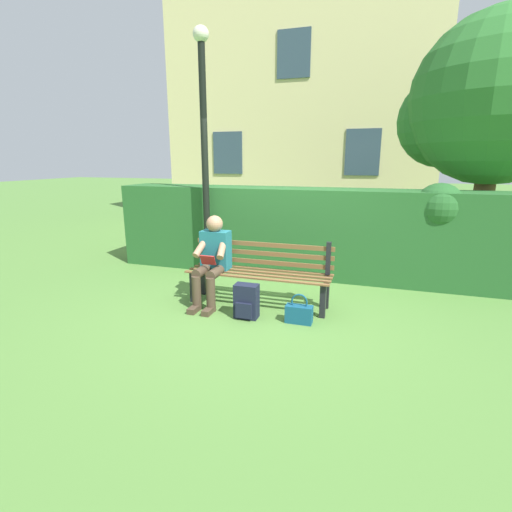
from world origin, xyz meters
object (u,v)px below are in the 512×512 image
Objects in this scene: handbag at (299,313)px; lamp_post at (204,145)px; person_seated at (212,258)px; tree at (487,105)px; backpack at (246,302)px; park_bench at (260,271)px.

lamp_post is (1.87, -1.49, 1.99)m from handbag.
tree is (-3.60, -2.93, 2.13)m from person_seated.
tree is 9.75× the size of backpack.
backpack is 1.17× the size of handbag.
backpack is (0.01, 0.52, -0.24)m from park_bench.
lamp_post is (0.62, -1.19, 1.49)m from person_seated.
park_bench is at bearing 140.54° from lamp_post.
handbag is 3.11m from lamp_post.
person_seated is at bearing -30.32° from backpack.
handbag is at bearing 141.38° from lamp_post.
handbag is at bearing 166.28° from person_seated.
lamp_post reaches higher than handbag.
person_seated is 2.00m from lamp_post.
handbag is 0.10× the size of lamp_post.
tree is at bearing -126.05° from handbag.
person_seated is 5.11m from tree.
park_bench is at bearing -164.04° from person_seated.
lamp_post reaches higher than backpack.
person_seated is 0.31× the size of lamp_post.
park_bench is 0.50× the size of lamp_post.
park_bench reaches higher than handbag.
park_bench is 1.63× the size of person_seated.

